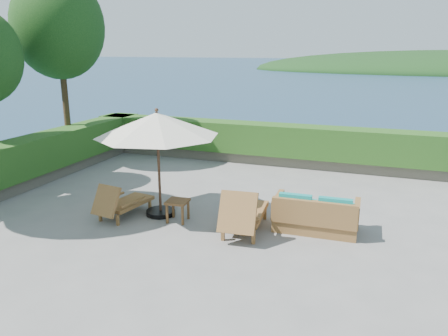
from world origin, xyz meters
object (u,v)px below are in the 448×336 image
(patio_umbrella, at_px, (157,125))
(lounge_right, at_px, (244,213))
(side_table, at_px, (178,204))
(wicker_loveseat, at_px, (315,216))
(lounge_left, at_px, (121,202))

(patio_umbrella, bearing_deg, lounge_right, -8.38)
(side_table, bearing_deg, patio_umbrella, 157.12)
(wicker_loveseat, bearing_deg, lounge_left, -171.99)
(lounge_left, relative_size, lounge_right, 0.84)
(lounge_left, height_order, wicker_loveseat, same)
(patio_umbrella, bearing_deg, lounge_left, -149.44)
(patio_umbrella, relative_size, lounge_left, 2.05)
(lounge_right, height_order, wicker_loveseat, lounge_right)
(lounge_right, distance_m, side_table, 1.57)
(lounge_right, bearing_deg, wicker_loveseat, 17.19)
(patio_umbrella, bearing_deg, wicker_loveseat, 4.24)
(patio_umbrella, bearing_deg, side_table, -22.88)
(lounge_left, distance_m, lounge_right, 2.90)
(lounge_left, bearing_deg, patio_umbrella, 40.06)
(patio_umbrella, height_order, lounge_right, patio_umbrella)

